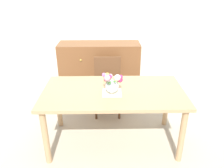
# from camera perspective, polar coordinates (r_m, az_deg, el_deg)

# --- Properties ---
(ground_plane) EXTENTS (12.00, 12.00, 0.00)m
(ground_plane) POSITION_cam_1_polar(r_m,az_deg,el_deg) (3.18, 0.32, -14.09)
(ground_plane) COLOR #B7AD99
(back_wall) EXTENTS (7.00, 0.10, 2.80)m
(back_wall) POSITION_cam_1_polar(r_m,az_deg,el_deg) (4.10, -0.19, 16.66)
(back_wall) COLOR silver
(back_wall) RESTS_ON ground_plane
(dining_table) EXTENTS (1.73, 0.91, 0.77)m
(dining_table) POSITION_cam_1_polar(r_m,az_deg,el_deg) (2.80, 0.35, -3.34)
(dining_table) COLOR tan
(dining_table) RESTS_ON ground_plane
(chair_far) EXTENTS (0.42, 0.42, 0.90)m
(chair_far) POSITION_cam_1_polar(r_m,az_deg,el_deg) (3.58, -1.14, 0.55)
(chair_far) COLOR brown
(chair_far) RESTS_ON ground_plane
(dresser) EXTENTS (1.40, 0.47, 1.00)m
(dresser) POSITION_cam_1_polar(r_m,az_deg,el_deg) (4.08, -3.13, 3.45)
(dresser) COLOR brown
(dresser) RESTS_ON ground_plane
(placemat) EXTENTS (0.23, 0.23, 0.01)m
(placemat) POSITION_cam_1_polar(r_m,az_deg,el_deg) (2.70, 0.00, -2.23)
(placemat) COLOR beige
(placemat) RESTS_ON dining_table
(flower_vase) EXTENTS (0.24, 0.22, 0.26)m
(flower_vase) POSITION_cam_1_polar(r_m,az_deg,el_deg) (2.64, -0.00, 0.11)
(flower_vase) COLOR silver
(flower_vase) RESTS_ON placemat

